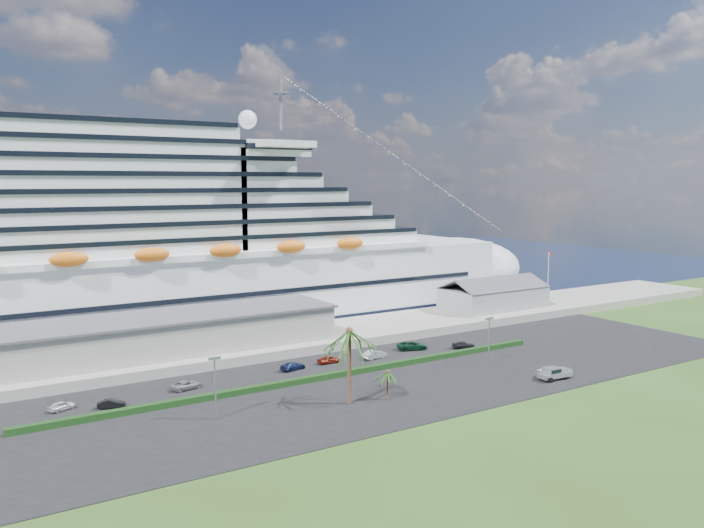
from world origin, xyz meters
TOP-DOWN VIEW (x-y plane):
  - ground at (0.00, 0.00)m, footprint 420.00×420.00m
  - asphalt_lot at (0.00, 11.00)m, footprint 140.00×38.00m
  - wharf at (0.00, 40.00)m, footprint 240.00×20.00m
  - water at (0.00, 130.00)m, footprint 420.00×160.00m
  - cruise_ship at (-21.53, 64.00)m, footprint 191.00×38.00m
  - terminal_building at (-25.00, 40.00)m, footprint 61.00×15.00m
  - port_shed at (52.00, 40.00)m, footprint 24.00×12.31m
  - flagpole at (70.04, 40.00)m, footprint 1.08×0.16m
  - hedge at (-8.00, 16.00)m, footprint 88.00×1.10m
  - lamp_post_left at (-28.00, 8.00)m, footprint 1.60×0.35m
  - lamp_post_right at (20.00, 8.00)m, footprint 1.60×0.35m
  - palm_tall at (-10.00, 4.00)m, footprint 8.82×8.82m
  - palm_short at (-4.50, 2.50)m, footprint 3.53×3.53m
  - parked_car_0 at (-44.30, 22.44)m, footprint 3.94×2.60m
  - parked_car_1 at (-38.41, 19.76)m, footprint 3.91×2.48m
  - parked_car_2 at (-26.92, 22.65)m, footprint 4.98×3.08m
  - parked_car_3 at (-8.71, 23.46)m, footprint 4.80×2.70m
  - parked_car_4 at (-1.66, 23.85)m, footprint 3.97×1.61m
  - parked_car_5 at (6.68, 22.25)m, footprint 4.85×2.37m
  - parked_car_6 at (16.16, 23.86)m, footprint 6.09×4.15m
  - parked_car_7 at (24.81, 19.61)m, footprint 4.61×2.96m
  - pickup_truck at (23.25, -3.24)m, footprint 5.78×2.49m
  - boat_trailer at (24.10, -1.77)m, footprint 5.36×3.46m

SIDE VIEW (x-z plane):
  - ground at x=0.00m, z-range 0.00..0.00m
  - water at x=0.00m, z-range 0.00..0.02m
  - asphalt_lot at x=0.00m, z-range 0.00..0.12m
  - hedge at x=-8.00m, z-range 0.12..1.02m
  - parked_car_1 at x=-38.41m, z-range 0.12..1.34m
  - parked_car_7 at x=24.81m, z-range 0.12..1.36m
  - parked_car_0 at x=-44.30m, z-range 0.12..1.37m
  - parked_car_2 at x=-26.92m, z-range 0.12..1.41m
  - parked_car_3 at x=-8.71m, z-range 0.12..1.43m
  - parked_car_4 at x=-1.66m, z-range 0.12..1.47m
  - parked_car_5 at x=6.68m, z-range 0.12..1.65m
  - parked_car_6 at x=16.16m, z-range 0.12..1.67m
  - wharf at x=0.00m, z-range 0.00..1.80m
  - boat_trailer at x=24.10m, z-range 0.37..1.91m
  - pickup_truck at x=23.25m, z-range 0.22..2.21m
  - palm_short at x=-4.50m, z-range 1.38..5.95m
  - port_shed at x=52.00m, z-range 0.71..8.08m
  - terminal_building at x=-25.00m, z-range 1.86..8.16m
  - lamp_post_left at x=-28.00m, z-range 1.21..9.48m
  - lamp_post_right at x=20.00m, z-range 1.21..9.48m
  - flagpole at x=70.04m, z-range 2.27..14.27m
  - palm_tall at x=-10.00m, z-range 3.64..14.77m
  - cruise_ship at x=-21.53m, z-range -10.31..43.69m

